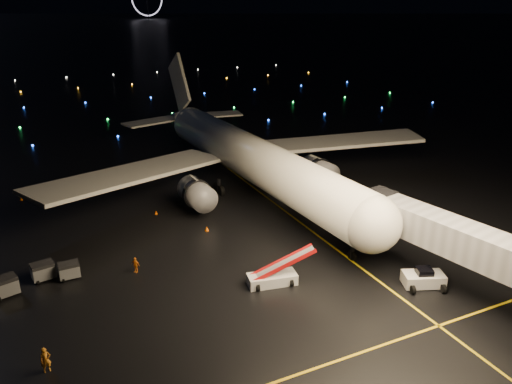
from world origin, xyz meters
The scene contains 15 objects.
ground centered at (0.00, 300.00, 0.00)m, with size 2000.00×2000.00×0.00m, color black.
lane_centre centered at (12.00, 15.00, 0.01)m, with size 0.25×80.00×0.02m, color gold.
airliner centered at (10.76, 27.20, 8.18)m, with size 57.75×54.86×16.36m, color silver, non-canonical shape.
pushback_tug centered at (15.19, -4.68, 0.88)m, with size 3.71×1.94×1.77m, color silver.
belt_loader centered at (2.69, 1.54, 1.61)m, with size 6.66×1.82×3.23m, color silver, non-canonical shape.
crew_a centered at (-17.12, -2.03, 0.98)m, with size 0.71×0.47×1.95m, color orange.
crew_c centered at (-8.29, 9.16, 0.80)m, with size 0.93×0.39×1.60m, color orange.
safety_cone_0 centered at (1.16, 14.96, 0.27)m, with size 0.48×0.48×0.55m, color #FB5D01.
safety_cone_1 centered at (4.25, 27.27, 0.23)m, with size 0.40×0.40×0.45m, color #FB5D01.
safety_cone_2 centered at (-2.87, 22.14, 0.22)m, with size 0.39×0.39×0.45m, color #FB5D01.
safety_cone_3 centered at (-17.80, 34.29, 0.23)m, with size 0.40×0.40×0.46m, color #FB5D01.
taxiway_lights centered at (0.00, 106.00, 0.18)m, with size 164.00×92.00×0.36m, color black, non-canonical shape.
baggage_cart_0 centered at (-16.45, 11.53, 0.85)m, with size 2.00×1.40×1.70m, color slate.
baggage_cart_1 centered at (-14.20, 10.74, 0.79)m, with size 1.86×1.30×1.58m, color slate.
baggage_cart_2 centered at (-19.71, 10.00, 0.90)m, with size 2.13×1.49×1.81m, color slate.
Camera 1 is at (-15.93, -34.22, 24.70)m, focal length 35.00 mm.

